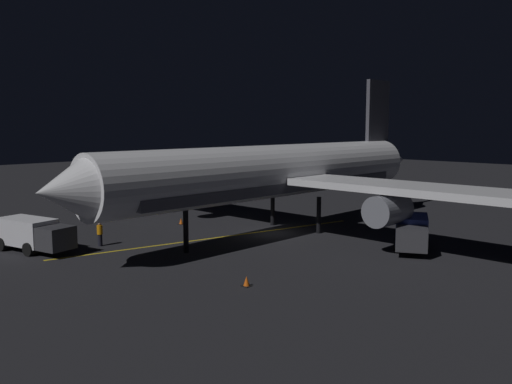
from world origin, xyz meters
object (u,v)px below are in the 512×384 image
Objects in this scene: airliner at (279,173)px; ground_crew_worker at (100,234)px; traffic_cone_near_left at (247,282)px; baggage_truck at (33,235)px; catering_truck at (412,233)px; traffic_cone_near_right at (181,221)px.

ground_crew_worker is (5.86, 12.50, -3.88)m from airliner.
airliner reaches higher than traffic_cone_near_left.
baggage_truck is 25.82m from catering_truck.
airliner reaches higher than catering_truck.
catering_truck reaches higher than traffic_cone_near_right.
traffic_cone_near_right is (2.57, -9.21, -0.64)m from ground_crew_worker.
ground_crew_worker is 3.16× the size of traffic_cone_near_right.
airliner is 14.34m from ground_crew_worker.
ground_crew_worker is at bearing 64.90° from airliner.
traffic_cone_near_left is 1.00× the size of traffic_cone_near_right.
traffic_cone_near_right is at bearing 15.32° from catering_truck.
ground_crew_worker is (16.40, 14.41, -0.29)m from catering_truck.
airliner is 6.31× the size of baggage_truck.
ground_crew_worker is at bearing -112.79° from baggage_truck.
catering_truck is (-18.09, -18.43, 0.00)m from baggage_truck.
baggage_truck is at bearing 67.21° from ground_crew_worker.
baggage_truck is 4.37m from ground_crew_worker.
airliner is 10.11m from traffic_cone_near_right.
traffic_cone_near_right is (8.42, 3.29, -4.52)m from airliner.
traffic_cone_near_left is (-15.95, -4.55, -0.92)m from baggage_truck.
ground_crew_worker reaches higher than traffic_cone_near_right.
airliner is 18.51m from baggage_truck.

